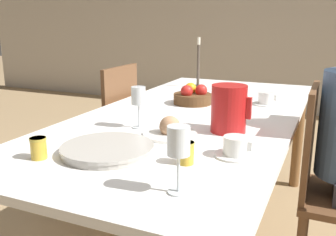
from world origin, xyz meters
TOP-DOWN VIEW (x-y plane):
  - wall_back at (0.00, 3.40)m, footprint 10.00×0.06m
  - dining_table at (0.00, 0.00)m, footprint 1.01×2.17m
  - chair_person_side at (0.69, -0.06)m, footprint 0.42×0.42m
  - chair_opposite at (-0.69, 0.22)m, footprint 0.42×0.42m
  - red_pitcher at (0.25, -0.26)m, footprint 0.17×0.15m
  - wine_glass_water at (-0.13, -0.36)m, footprint 0.06×0.06m
  - wine_glass_juice at (0.28, -0.88)m, footprint 0.06×0.06m
  - teacup_near_person at (0.35, -0.53)m, footprint 0.14×0.14m
  - teacup_across at (0.30, 0.34)m, footprint 0.14×0.14m
  - serving_tray at (-0.07, -0.69)m, footprint 0.33×0.33m
  - bread_plate at (0.05, -0.41)m, footprint 0.22×0.22m
  - jam_jar_amber at (0.22, -0.67)m, footprint 0.06×0.06m
  - jam_jar_red at (-0.26, -0.83)m, footprint 0.06×0.06m
  - fruit_bowl at (-0.08, 0.20)m, footprint 0.21×0.21m
  - candlestick_tall at (-0.23, 0.72)m, footprint 0.06×0.06m

SIDE VIEW (x-z plane):
  - chair_person_side at x=0.69m, z-range 0.03..0.97m
  - chair_opposite at x=-0.69m, z-range 0.03..0.97m
  - dining_table at x=0.00m, z-range 0.30..1.05m
  - serving_tray at x=-0.07m, z-range 0.76..0.79m
  - bread_plate at x=0.05m, z-range 0.74..0.82m
  - teacup_near_person at x=0.35m, z-range 0.75..0.82m
  - teacup_across at x=0.30m, z-range 0.75..0.82m
  - jam_jar_amber at x=0.22m, z-range 0.76..0.83m
  - jam_jar_red at x=-0.26m, z-range 0.76..0.83m
  - fruit_bowl at x=-0.08m, z-range 0.74..0.85m
  - red_pitcher at x=0.25m, z-range 0.76..0.96m
  - wine_glass_water at x=-0.13m, z-range 0.80..0.98m
  - candlestick_tall at x=-0.23m, z-range 0.72..1.06m
  - wine_glass_juice at x=0.28m, z-range 0.80..0.99m
  - wall_back at x=0.00m, z-range 0.00..2.60m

